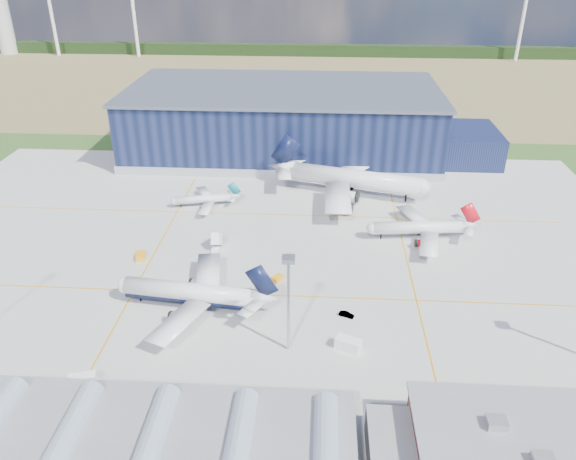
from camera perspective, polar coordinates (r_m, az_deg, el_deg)
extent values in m
plane|color=#2F501E|center=(148.27, -3.09, -4.39)|extent=(600.00, 600.00, 0.00)
cube|color=#ABAAA5|center=(156.74, -2.68, -2.44)|extent=(220.00, 160.00, 0.06)
cube|color=orange|center=(139.93, -3.55, -6.55)|extent=(180.00, 0.40, 0.02)
cube|color=orange|center=(178.63, -1.84, 1.61)|extent=(180.00, 0.40, 0.02)
cube|color=orange|center=(162.53, -13.26, -2.03)|extent=(0.40, 120.00, 0.02)
cube|color=orange|center=(157.75, 11.94, -2.84)|extent=(0.40, 120.00, 0.02)
cube|color=olive|center=(353.77, 1.01, 14.92)|extent=(600.00, 220.00, 0.01)
cube|color=black|center=(431.35, 1.56, 17.81)|extent=(600.00, 8.00, 8.00)
cylinder|color=white|center=(460.56, -23.06, 20.33)|extent=(2.40, 2.40, 70.00)
cylinder|color=white|center=(438.41, -15.50, 21.16)|extent=(2.40, 2.40, 70.00)
cylinder|color=white|center=(437.84, 22.93, 20.06)|extent=(2.40, 2.40, 70.00)
cylinder|color=silver|center=(484.88, -26.92, 18.05)|extent=(12.00, 12.00, 40.00)
cube|color=#0F1734|center=(229.88, -0.49, 11.02)|extent=(120.00, 60.00, 25.00)
cube|color=#959CA3|center=(233.26, -0.48, 8.46)|extent=(121.00, 61.00, 3.20)
cube|color=#535A69|center=(226.46, -0.50, 14.17)|extent=(122.00, 62.00, 1.20)
cube|color=#0F1734|center=(233.39, 17.55, 8.31)|extent=(24.00, 30.00, 12.00)
cube|color=slate|center=(102.71, 26.28, -18.63)|extent=(46.00, 23.00, 0.50)
cube|color=black|center=(114.12, 23.65, -16.85)|extent=(44.00, 0.40, 1.40)
cube|color=black|center=(111.82, 24.00, -15.55)|extent=(44.00, 0.40, 1.40)
cube|color=#AAAAA6|center=(100.03, 20.45, -17.92)|extent=(3.20, 2.60, 1.60)
cube|color=black|center=(102.95, -13.06, -20.68)|extent=(65.00, 22.00, 6.00)
cube|color=slate|center=(100.61, -13.27, -19.47)|extent=(66.00, 23.00, 0.50)
cube|color=slate|center=(100.62, 11.21, -21.91)|extent=(10.00, 18.00, 6.00)
cylinder|color=#9AADBF|center=(104.96, -21.02, -18.29)|extent=(4.40, 18.00, 4.40)
cylinder|color=#9AADBF|center=(100.47, -13.28, -19.39)|extent=(4.40, 18.00, 4.40)
cylinder|color=#9AADBF|center=(97.79, -4.87, -20.20)|extent=(4.40, 18.00, 4.40)
cylinder|color=#9AADBF|center=(97.09, 3.90, -20.62)|extent=(4.40, 18.00, 4.40)
cylinder|color=#B1B4B8|center=(116.53, 0.05, -7.84)|extent=(0.70, 0.70, 22.00)
cube|color=#B1B4B8|center=(110.22, 0.05, -2.98)|extent=(2.60, 2.60, 1.00)
cube|color=orange|center=(159.15, -14.73, -2.59)|extent=(3.16, 4.34, 1.63)
cube|color=orange|center=(144.69, -1.11, -4.94)|extent=(3.43, 3.68, 1.33)
cube|color=white|center=(121.44, -20.16, -14.11)|extent=(5.80, 3.83, 2.33)
cube|color=white|center=(159.85, 13.85, -2.25)|extent=(3.58, 4.83, 2.01)
cube|color=white|center=(123.10, 6.15, -11.46)|extent=(6.12, 4.64, 2.65)
cube|color=white|center=(160.37, -7.24, -1.20)|extent=(2.26, 5.44, 3.46)
imported|color=#99999E|center=(110.14, -4.10, -17.56)|extent=(4.19, 2.52, 1.33)
imported|color=#99999E|center=(132.71, 5.96, -8.54)|extent=(3.77, 2.52, 1.17)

